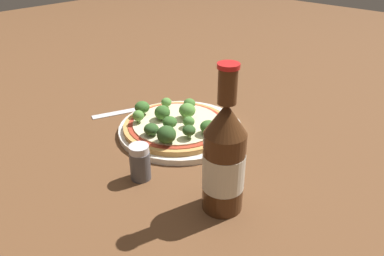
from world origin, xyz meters
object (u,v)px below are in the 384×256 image
(pepper_shaker, at_px, (140,162))
(fork, at_px, (130,110))
(pizza, at_px, (177,125))
(beer_bottle, at_px, (224,159))

(pepper_shaker, height_order, fork, pepper_shaker)
(pizza, relative_size, pepper_shaker, 3.44)
(pepper_shaker, bearing_deg, beer_bottle, 14.12)
(pepper_shaker, bearing_deg, fork, 145.20)
(pizza, distance_m, fork, 0.15)
(fork, bearing_deg, beer_bottle, -85.06)
(beer_bottle, distance_m, fork, 0.38)
(pizza, distance_m, pepper_shaker, 0.16)
(pizza, xyz_separation_m, pepper_shaker, (0.06, -0.15, 0.01))
(beer_bottle, bearing_deg, pizza, 151.49)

